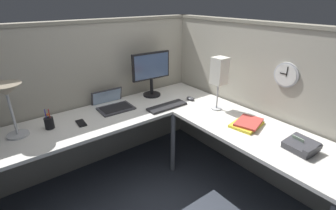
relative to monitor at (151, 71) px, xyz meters
name	(u,v)px	position (x,y,z in m)	size (l,w,h in m)	color
ground_plane	(170,183)	(-0.22, -0.64, -1.02)	(6.80, 6.80, 0.00)	#383D47
cubicle_wall_back	(95,96)	(-0.59, 0.23, -0.23)	(2.57, 0.12, 1.58)	#A8A393
cubicle_wall_right	(253,101)	(0.65, -0.90, -0.23)	(0.12, 2.37, 1.58)	#A8A393
desk	(161,137)	(-0.37, -0.69, -0.39)	(2.35, 2.15, 0.73)	silver
monitor	(151,71)	(0.00, 0.00, 0.00)	(0.46, 0.20, 0.50)	black
laptop	(112,104)	(-0.50, 0.00, -0.27)	(0.35, 0.39, 0.22)	#38383D
keyboard	(167,106)	(-0.07, -0.38, -0.28)	(0.43, 0.14, 0.02)	#232326
computer_mouse	(190,98)	(0.26, -0.37, -0.28)	(0.06, 0.10, 0.03)	#38383D
desk_lamp_dome	(7,94)	(-1.39, -0.09, 0.07)	(0.24, 0.24, 0.44)	#B7BABF
pen_cup	(49,123)	(-1.14, -0.12, -0.24)	(0.08, 0.08, 0.18)	black
cell_phone	(81,123)	(-0.90, -0.19, -0.29)	(0.07, 0.14, 0.01)	black
office_phone	(302,146)	(0.25, -1.61, -0.26)	(0.21, 0.22, 0.11)	#38383D
book_stack	(247,123)	(0.26, -1.13, -0.27)	(0.32, 0.27, 0.04)	yellow
desk_lamp_paper	(219,72)	(0.31, -0.71, 0.09)	(0.13, 0.13, 0.53)	#B7BABF
wall_clock	(286,75)	(0.59, -1.22, 0.14)	(0.04, 0.22, 0.22)	#B7BABF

